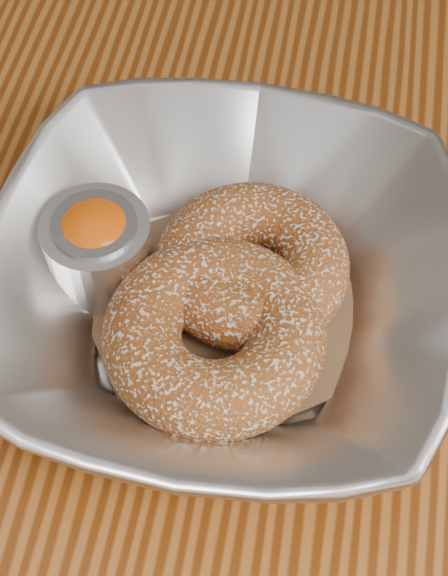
% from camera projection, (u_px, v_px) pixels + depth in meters
% --- Properties ---
extents(table, '(1.20, 0.80, 0.75)m').
position_uv_depth(table, '(337.00, 420.00, 0.57)').
color(table, brown).
rests_on(table, ground_plane).
extents(serving_bowl, '(0.25, 0.25, 0.06)m').
position_uv_depth(serving_bowl, '(224.00, 287.00, 0.47)').
color(serving_bowl, silver).
rests_on(serving_bowl, table).
extents(parchment, '(0.20, 0.20, 0.00)m').
position_uv_depth(parchment, '(224.00, 309.00, 0.49)').
color(parchment, olive).
rests_on(parchment, table).
extents(donut_back, '(0.14, 0.14, 0.04)m').
position_uv_depth(donut_back, '(252.00, 265.00, 0.48)').
color(donut_back, brown).
rests_on(donut_back, parchment).
extents(donut_front, '(0.13, 0.13, 0.04)m').
position_uv_depth(donut_front, '(215.00, 335.00, 0.45)').
color(donut_front, brown).
rests_on(donut_front, parchment).
extents(ramekin, '(0.06, 0.06, 0.05)m').
position_uv_depth(ramekin, '(98.00, 246.00, 0.48)').
color(ramekin, silver).
rests_on(ramekin, table).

